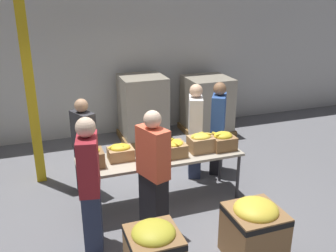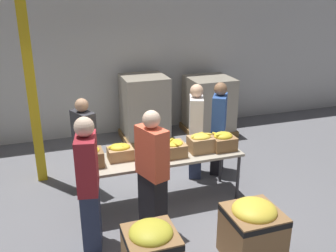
{
  "view_description": "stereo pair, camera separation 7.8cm",
  "coord_description": "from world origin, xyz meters",
  "px_view_note": "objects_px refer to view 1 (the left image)",
  "views": [
    {
      "loc": [
        -1.61,
        -4.86,
        3.14
      ],
      "look_at": [
        0.19,
        0.19,
        1.18
      ],
      "focal_mm": 40.0,
      "sensor_mm": 36.0,
      "label": 1
    },
    {
      "loc": [
        -1.54,
        -4.88,
        3.14
      ],
      "look_at": [
        0.19,
        0.19,
        1.18
      ],
      "focal_mm": 40.0,
      "sensor_mm": 36.0,
      "label": 2
    }
  ],
  "objects_px": {
    "banana_box_3": "(173,148)",
    "banana_box_4": "(201,142)",
    "banana_box_5": "(223,140)",
    "volunteer_4": "(218,129)",
    "pallet_stack_0": "(207,106)",
    "donation_bin_1": "(254,229)",
    "sorting_table": "(161,159)",
    "pallet_stack_1": "(143,109)",
    "volunteer_0": "(153,173)",
    "volunteer_2": "(195,131)",
    "banana_box_0": "(90,157)",
    "banana_box_1": "(120,152)",
    "volunteer_3": "(85,147)",
    "banana_box_2": "(150,150)",
    "support_pillar": "(27,66)",
    "volunteer_1": "(90,187)"
  },
  "relations": [
    {
      "from": "donation_bin_1",
      "to": "pallet_stack_1",
      "type": "xyz_separation_m",
      "value": [
        -0.18,
        4.22,
        0.28
      ]
    },
    {
      "from": "banana_box_1",
      "to": "volunteer_0",
      "type": "height_order",
      "value": "volunteer_0"
    },
    {
      "from": "sorting_table",
      "to": "banana_box_5",
      "type": "xyz_separation_m",
      "value": [
        1.0,
        -0.08,
        0.2
      ]
    },
    {
      "from": "banana_box_3",
      "to": "volunteer_2",
      "type": "relative_size",
      "value": 0.22
    },
    {
      "from": "banana_box_2",
      "to": "volunteer_0",
      "type": "relative_size",
      "value": 0.21
    },
    {
      "from": "banana_box_5",
      "to": "volunteer_4",
      "type": "distance_m",
      "value": 0.8
    },
    {
      "from": "volunteer_1",
      "to": "volunteer_3",
      "type": "xyz_separation_m",
      "value": [
        0.13,
        1.49,
        -0.1
      ]
    },
    {
      "from": "pallet_stack_1",
      "to": "donation_bin_1",
      "type": "bearing_deg",
      "value": -87.5
    },
    {
      "from": "sorting_table",
      "to": "banana_box_4",
      "type": "xyz_separation_m",
      "value": [
        0.64,
        -0.04,
        0.21
      ]
    },
    {
      "from": "support_pillar",
      "to": "pallet_stack_0",
      "type": "height_order",
      "value": "support_pillar"
    },
    {
      "from": "banana_box_0",
      "to": "volunteer_1",
      "type": "relative_size",
      "value": 0.2
    },
    {
      "from": "sorting_table",
      "to": "volunteer_3",
      "type": "distance_m",
      "value": 1.26
    },
    {
      "from": "banana_box_4",
      "to": "volunteer_4",
      "type": "xyz_separation_m",
      "value": [
        0.66,
        0.71,
        -0.11
      ]
    },
    {
      "from": "banana_box_0",
      "to": "banana_box_1",
      "type": "bearing_deg",
      "value": 10.1
    },
    {
      "from": "banana_box_5",
      "to": "volunteer_4",
      "type": "relative_size",
      "value": 0.22
    },
    {
      "from": "banana_box_5",
      "to": "support_pillar",
      "type": "xyz_separation_m",
      "value": [
        -2.73,
        1.46,
        1.07
      ]
    },
    {
      "from": "sorting_table",
      "to": "donation_bin_1",
      "type": "relative_size",
      "value": 3.12
    },
    {
      "from": "banana_box_0",
      "to": "banana_box_1",
      "type": "xyz_separation_m",
      "value": [
        0.45,
        0.08,
        -0.02
      ]
    },
    {
      "from": "banana_box_1",
      "to": "volunteer_3",
      "type": "relative_size",
      "value": 0.24
    },
    {
      "from": "banana_box_5",
      "to": "volunteer_2",
      "type": "xyz_separation_m",
      "value": [
        -0.14,
        0.75,
        -0.1
      ]
    },
    {
      "from": "volunteer_0",
      "to": "donation_bin_1",
      "type": "xyz_separation_m",
      "value": [
        0.97,
        -0.98,
        -0.44
      ]
    },
    {
      "from": "banana_box_2",
      "to": "banana_box_3",
      "type": "xyz_separation_m",
      "value": [
        0.37,
        0.02,
        -0.03
      ]
    },
    {
      "from": "banana_box_5",
      "to": "volunteer_0",
      "type": "xyz_separation_m",
      "value": [
        -1.31,
        -0.55,
        -0.07
      ]
    },
    {
      "from": "banana_box_0",
      "to": "volunteer_0",
      "type": "bearing_deg",
      "value": -40.87
    },
    {
      "from": "banana_box_1",
      "to": "volunteer_3",
      "type": "bearing_deg",
      "value": 123.92
    },
    {
      "from": "sorting_table",
      "to": "volunteer_2",
      "type": "bearing_deg",
      "value": 38.21
    },
    {
      "from": "banana_box_3",
      "to": "pallet_stack_1",
      "type": "bearing_deg",
      "value": 83.82
    },
    {
      "from": "banana_box_1",
      "to": "support_pillar",
      "type": "height_order",
      "value": "support_pillar"
    },
    {
      "from": "banana_box_3",
      "to": "banana_box_4",
      "type": "relative_size",
      "value": 1.0
    },
    {
      "from": "volunteer_4",
      "to": "banana_box_3",
      "type": "bearing_deg",
      "value": -25.55
    },
    {
      "from": "banana_box_5",
      "to": "banana_box_3",
      "type": "bearing_deg",
      "value": 178.61
    },
    {
      "from": "banana_box_4",
      "to": "pallet_stack_0",
      "type": "xyz_separation_m",
      "value": [
        1.34,
        2.59,
        -0.3
      ]
    },
    {
      "from": "sorting_table",
      "to": "donation_bin_1",
      "type": "bearing_deg",
      "value": -67.93
    },
    {
      "from": "pallet_stack_0",
      "to": "donation_bin_1",
      "type": "bearing_deg",
      "value": -107.62
    },
    {
      "from": "banana_box_4",
      "to": "support_pillar",
      "type": "relative_size",
      "value": 0.09
    },
    {
      "from": "banana_box_0",
      "to": "volunteer_0",
      "type": "distance_m",
      "value": 0.97
    },
    {
      "from": "volunteer_0",
      "to": "volunteer_2",
      "type": "xyz_separation_m",
      "value": [
        1.17,
        1.3,
        -0.03
      ]
    },
    {
      "from": "pallet_stack_1",
      "to": "support_pillar",
      "type": "bearing_deg",
      "value": -151.07
    },
    {
      "from": "banana_box_0",
      "to": "pallet_stack_0",
      "type": "height_order",
      "value": "pallet_stack_0"
    },
    {
      "from": "banana_box_5",
      "to": "volunteer_3",
      "type": "xyz_separation_m",
      "value": [
        -2.02,
        0.8,
        -0.15
      ]
    },
    {
      "from": "sorting_table",
      "to": "pallet_stack_0",
      "type": "relative_size",
      "value": 1.9
    },
    {
      "from": "banana_box_0",
      "to": "volunteer_2",
      "type": "height_order",
      "value": "volunteer_2"
    },
    {
      "from": "banana_box_3",
      "to": "pallet_stack_1",
      "type": "height_order",
      "value": "pallet_stack_1"
    },
    {
      "from": "volunteer_2",
      "to": "pallet_stack_1",
      "type": "xyz_separation_m",
      "value": [
        -0.39,
        1.93,
        -0.13
      ]
    },
    {
      "from": "sorting_table",
      "to": "volunteer_3",
      "type": "xyz_separation_m",
      "value": [
        -1.03,
        0.73,
        0.05
      ]
    },
    {
      "from": "sorting_table",
      "to": "pallet_stack_1",
      "type": "height_order",
      "value": "pallet_stack_1"
    },
    {
      "from": "banana_box_3",
      "to": "pallet_stack_0",
      "type": "distance_m",
      "value": 3.17
    },
    {
      "from": "banana_box_1",
      "to": "volunteer_4",
      "type": "bearing_deg",
      "value": 17.29
    },
    {
      "from": "banana_box_3",
      "to": "banana_box_5",
      "type": "bearing_deg",
      "value": -1.39
    },
    {
      "from": "banana_box_0",
      "to": "banana_box_1",
      "type": "relative_size",
      "value": 0.95
    }
  ]
}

